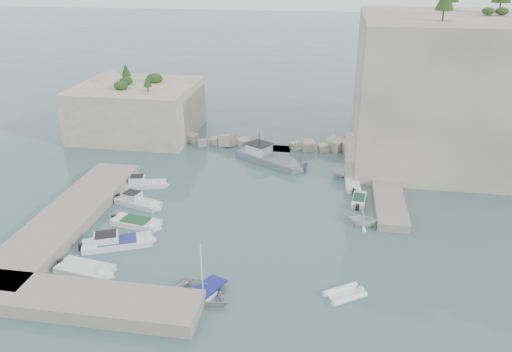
% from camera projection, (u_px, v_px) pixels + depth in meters
% --- Properties ---
extents(ground, '(400.00, 400.00, 0.00)m').
position_uv_depth(ground, '(245.00, 232.00, 45.95)').
color(ground, '#456667').
rests_on(ground, ground).
extents(cliff_east, '(26.00, 22.00, 17.00)m').
position_uv_depth(cliff_east, '(468.00, 90.00, 59.86)').
color(cliff_east, beige).
rests_on(cliff_east, ground).
extents(cliff_terrace, '(8.00, 10.00, 2.50)m').
position_uv_depth(cliff_terrace, '(379.00, 156.00, 59.77)').
color(cliff_terrace, beige).
rests_on(cliff_terrace, ground).
extents(outcrop_west, '(16.00, 14.00, 7.00)m').
position_uv_depth(outcrop_west, '(138.00, 109.00, 70.05)').
color(outcrop_west, beige).
rests_on(outcrop_west, ground).
extents(quay_west, '(5.00, 24.00, 1.10)m').
position_uv_depth(quay_west, '(68.00, 217.00, 47.34)').
color(quay_west, '#9E9689').
rests_on(quay_west, ground).
extents(quay_south, '(18.00, 4.00, 1.10)m').
position_uv_depth(quay_south, '(78.00, 300.00, 35.93)').
color(quay_south, '#9E9689').
rests_on(quay_south, ground).
extents(ledge_east, '(3.00, 16.00, 0.80)m').
position_uv_depth(ledge_east, '(388.00, 192.00, 52.82)').
color(ledge_east, '#9E9689').
rests_on(ledge_east, ground).
extents(breakwater, '(28.00, 3.00, 1.40)m').
position_uv_depth(breakwater, '(268.00, 143.00, 65.67)').
color(breakwater, beige).
rests_on(breakwater, ground).
extents(motorboat_a, '(5.38, 2.76, 1.40)m').
position_uv_depth(motorboat_a, '(144.00, 187.00, 54.91)').
color(motorboat_a, silver).
rests_on(motorboat_a, ground).
extents(motorboat_b, '(5.61, 3.25, 1.40)m').
position_uv_depth(motorboat_b, '(138.00, 205.00, 50.86)').
color(motorboat_b, silver).
rests_on(motorboat_b, ground).
extents(motorboat_c, '(5.31, 2.68, 0.70)m').
position_uv_depth(motorboat_c, '(136.00, 225.00, 47.10)').
color(motorboat_c, white).
rests_on(motorboat_c, ground).
extents(motorboat_d, '(6.76, 4.36, 1.40)m').
position_uv_depth(motorboat_d, '(118.00, 246.00, 43.76)').
color(motorboat_d, white).
rests_on(motorboat_d, ground).
extents(motorboat_e, '(5.24, 2.79, 0.70)m').
position_uv_depth(motorboat_e, '(86.00, 272.00, 40.09)').
color(motorboat_e, silver).
rests_on(motorboat_e, ground).
extents(rowboat, '(5.50, 4.88, 0.94)m').
position_uv_depth(rowboat, '(203.00, 297.00, 37.21)').
color(rowboat, silver).
rests_on(rowboat, ground).
extents(inflatable_dinghy, '(3.56, 3.10, 0.44)m').
position_uv_depth(inflatable_dinghy, '(344.00, 296.00, 37.28)').
color(inflatable_dinghy, white).
rests_on(inflatable_dinghy, ground).
extents(tender_east_a, '(3.33, 2.95, 1.61)m').
position_uv_depth(tender_east_a, '(363.00, 225.00, 47.07)').
color(tender_east_a, white).
rests_on(tender_east_a, ground).
extents(tender_east_b, '(1.72, 3.95, 0.70)m').
position_uv_depth(tender_east_b, '(359.00, 202.00, 51.42)').
color(tender_east_b, silver).
rests_on(tender_east_b, ground).
extents(tender_east_c, '(1.76, 4.72, 0.70)m').
position_uv_depth(tender_east_c, '(352.00, 186.00, 55.11)').
color(tender_east_c, white).
rests_on(tender_east_c, ground).
extents(tender_east_d, '(4.61, 2.39, 1.69)m').
position_uv_depth(tender_east_d, '(349.00, 177.00, 57.41)').
color(tender_east_d, white).
rests_on(tender_east_d, ground).
extents(work_boat, '(9.94, 7.65, 2.20)m').
position_uv_depth(work_boat, '(270.00, 163.00, 61.29)').
color(work_boat, slate).
rests_on(work_boat, ground).
extents(rowboat_mast, '(0.10, 0.10, 4.20)m').
position_uv_depth(rowboat_mast, '(202.00, 268.00, 36.16)').
color(rowboat_mast, white).
rests_on(rowboat_mast, rowboat).
extents(vegetation, '(53.48, 13.88, 13.40)m').
position_uv_depth(vegetation, '(432.00, 6.00, 58.07)').
color(vegetation, '#1E4219').
rests_on(vegetation, ground).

